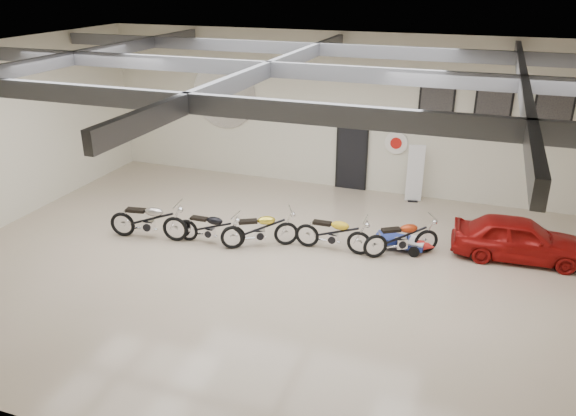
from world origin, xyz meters
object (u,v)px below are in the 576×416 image
(motorcycle_black, at_px, (209,227))
(motorcycle_yellow, at_px, (333,232))
(motorcycle_silver, at_px, (148,219))
(vintage_car, at_px, (519,238))
(banner_stand, at_px, (415,173))
(motorcycle_gold, at_px, (260,229))
(motorcycle_red, at_px, (401,237))
(go_kart, at_px, (405,240))

(motorcycle_black, height_order, motorcycle_yellow, motorcycle_yellow)
(motorcycle_silver, bearing_deg, vintage_car, 4.57)
(banner_stand, distance_m, motorcycle_gold, 5.63)
(banner_stand, height_order, motorcycle_silver, banner_stand)
(vintage_car, bearing_deg, motorcycle_yellow, 100.88)
(vintage_car, bearing_deg, motorcycle_black, 100.28)
(motorcycle_black, xyz_separation_m, motorcycle_red, (4.83, 1.07, 0.02))
(motorcycle_gold, bearing_deg, motorcycle_yellow, -15.50)
(motorcycle_silver, relative_size, motorcycle_red, 1.10)
(motorcycle_black, bearing_deg, vintage_car, 13.49)
(banner_stand, xyz_separation_m, go_kart, (0.28, -3.43, -0.64))
(motorcycle_black, relative_size, go_kart, 1.19)
(banner_stand, bearing_deg, go_kart, -98.03)
(motorcycle_yellow, bearing_deg, motorcycle_gold, -167.60)
(motorcycle_yellow, distance_m, go_kart, 1.88)
(motorcycle_gold, relative_size, go_kart, 1.27)
(motorcycle_yellow, xyz_separation_m, go_kart, (1.74, 0.68, -0.23))
(go_kart, bearing_deg, vintage_car, 14.25)
(banner_stand, relative_size, motorcycle_black, 0.99)
(banner_stand, xyz_separation_m, vintage_car, (2.99, -2.95, -0.38))
(motorcycle_yellow, height_order, vintage_car, vintage_car)
(go_kart, relative_size, vintage_car, 0.49)
(motorcycle_silver, distance_m, vintage_car, 9.53)
(motorcycle_yellow, height_order, motorcycle_red, motorcycle_yellow)
(motorcycle_silver, relative_size, motorcycle_yellow, 1.09)
(motorcycle_gold, relative_size, vintage_car, 0.62)
(motorcycle_silver, xyz_separation_m, vintage_car, (9.29, 2.14, -0.01))
(banner_stand, height_order, motorcycle_gold, banner_stand)
(motorcycle_yellow, bearing_deg, go_kart, 20.48)
(banner_stand, relative_size, motorcycle_yellow, 0.94)
(motorcycle_silver, distance_m, motorcycle_yellow, 4.93)
(motorcycle_yellow, distance_m, vintage_car, 4.60)
(motorcycle_black, relative_size, vintage_car, 0.58)
(motorcycle_gold, distance_m, go_kart, 3.76)
(vintage_car, bearing_deg, go_kart, 96.33)
(banner_stand, bearing_deg, vintage_car, -57.30)
(motorcycle_silver, bearing_deg, motorcycle_gold, 2.01)
(banner_stand, xyz_separation_m, motorcycle_yellow, (-1.46, -4.11, -0.41))
(motorcycle_yellow, bearing_deg, motorcycle_silver, -169.32)
(motorcycle_silver, bearing_deg, go_kart, 5.77)
(motorcycle_red, xyz_separation_m, go_kart, (0.06, 0.34, -0.22))
(motorcycle_gold, bearing_deg, banner_stand, 25.22)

